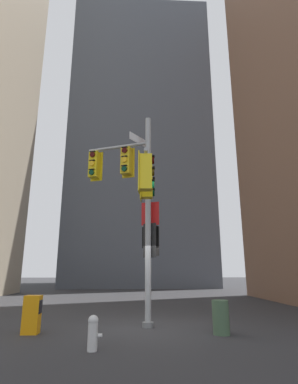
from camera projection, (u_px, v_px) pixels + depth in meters
ground at (148, 328)px, 9.36m from camera, size 120.00×120.00×0.00m
building_mid_block at (140, 153)px, 39.05m from camera, size 15.36×15.36×32.71m
signal_pole_assembly at (136, 193)px, 10.13m from camera, size 2.63×3.43×7.12m
fire_hydrant at (93, 332)px, 6.74m from camera, size 0.33×0.23×0.75m
newspaper_box at (32, 314)px, 8.53m from camera, size 0.45×0.36×1.03m
trash_bin at (221, 317)px, 8.43m from camera, size 0.46×0.46×0.90m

